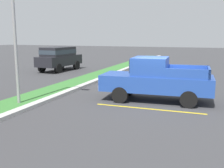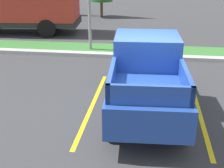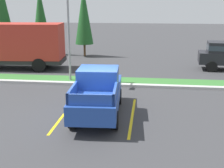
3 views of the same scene
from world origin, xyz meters
name	(u,v)px [view 3 (image 3 of 3)]	position (x,y,z in m)	size (l,w,h in m)	color
ground_plane	(93,115)	(0.00, 0.00, 0.00)	(120.00, 120.00, 0.00)	#38383A
parking_line_near	(65,113)	(-1.36, 0.10, 0.00)	(0.12, 4.80, 0.01)	yellow
parking_line_far	(132,116)	(1.74, 0.10, 0.00)	(0.12, 4.80, 0.01)	yellow
curb_strip	(108,84)	(0.00, 5.00, 0.07)	(56.00, 0.40, 0.15)	#B2B2AD
grass_median	(110,81)	(0.00, 6.10, 0.03)	(56.00, 1.80, 0.06)	#387533
pickup_truck_main	(98,92)	(0.19, 0.15, 1.04)	(2.18, 5.32, 2.10)	black
cargo_truck_distant	(20,44)	(-7.21, 9.05, 1.85)	(6.97, 2.97, 3.40)	black
street_light	(68,23)	(-2.59, 5.73, 3.71)	(0.24, 1.49, 6.33)	gray
cypress_tree_leftmost	(1,5)	(-11.33, 14.76, 4.64)	(2.05, 2.05, 7.88)	brown
cypress_tree_left_inner	(40,15)	(-7.84, 15.48, 3.74)	(1.65, 1.65, 6.36)	brown
cypress_tree_center	(84,15)	(-3.57, 15.01, 3.76)	(1.66, 1.66, 6.38)	brown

